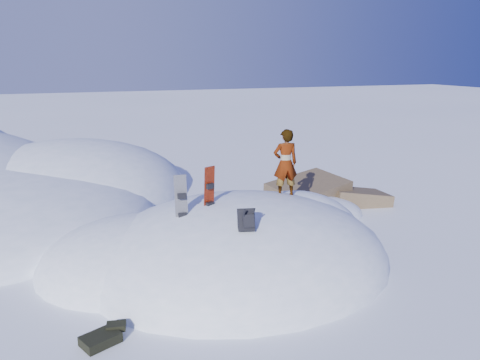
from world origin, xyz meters
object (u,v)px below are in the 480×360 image
object	(u,v)px
backpack	(246,220)
person	(285,163)
snowboard_dark	(182,208)
snowboard_red	(209,197)

from	to	relation	value
backpack	person	world-z (taller)	person
backpack	person	distance (m)	2.74
snowboard_dark	person	size ratio (longest dim) A/B	0.84
snowboard_red	backpack	bearing A→B (deg)	-99.06
person	snowboard_dark	bearing A→B (deg)	24.04
backpack	person	size ratio (longest dim) A/B	0.32
snowboard_red	backpack	distance (m)	1.41
backpack	snowboard_dark	bearing A→B (deg)	144.98
snowboard_red	snowboard_dark	world-z (taller)	snowboard_red
snowboard_red	snowboard_dark	size ratio (longest dim) A/B	1.01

